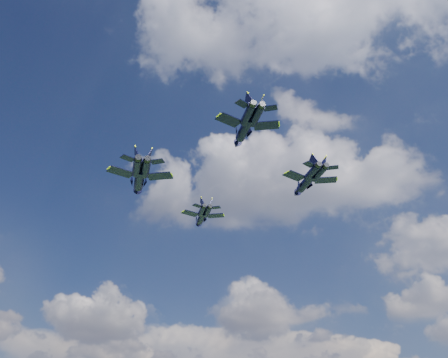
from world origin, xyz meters
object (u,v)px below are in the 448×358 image
jet_right (305,183)px  jet_slot (244,130)px  jet_lead (201,218)px  jet_left (139,180)px

jet_right → jet_slot: (-8.26, -22.87, 0.89)m
jet_lead → jet_slot: size_ratio=0.87×
jet_right → jet_left: bearing=170.1°
jet_right → jet_slot: jet_slot is taller
jet_left → jet_right: size_ratio=1.12×
jet_left → jet_slot: 27.43m
jet_lead → jet_slot: (18.26, -29.51, 3.19)m
jet_slot → jet_lead: bearing=91.4°
jet_slot → jet_right: bearing=39.8°
jet_left → jet_slot: size_ratio=1.14×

